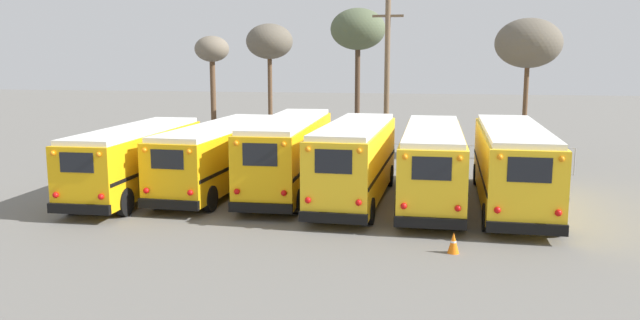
{
  "coord_description": "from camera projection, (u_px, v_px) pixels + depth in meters",
  "views": [
    {
      "loc": [
        4.7,
        -25.58,
        5.94
      ],
      "look_at": [
        0.0,
        0.22,
        1.63
      ],
      "focal_mm": 35.0,
      "sensor_mm": 36.0,
      "label": 1
    }
  ],
  "objects": [
    {
      "name": "ground_plane",
      "position": [
        319.0,
        198.0,
        26.63
      ],
      "size": [
        160.0,
        160.0,
        0.0
      ],
      "primitive_type": "plane",
      "color": "#66635E"
    },
    {
      "name": "school_bus_0",
      "position": [
        137.0,
        158.0,
        26.93
      ],
      "size": [
        2.64,
        9.73,
        2.99
      ],
      "color": "#EAAA0F",
      "rests_on": "ground"
    },
    {
      "name": "school_bus_1",
      "position": [
        220.0,
        154.0,
        28.18
      ],
      "size": [
        2.8,
        10.85,
        2.98
      ],
      "color": "#EAAA0F",
      "rests_on": "ground"
    },
    {
      "name": "school_bus_2",
      "position": [
        289.0,
        152.0,
        27.69
      ],
      "size": [
        2.73,
        10.7,
        3.31
      ],
      "color": "#EAAA0F",
      "rests_on": "ground"
    },
    {
      "name": "school_bus_3",
      "position": [
        355.0,
        159.0,
        25.75
      ],
      "size": [
        2.71,
        9.77,
        3.29
      ],
      "color": "yellow",
      "rests_on": "ground"
    },
    {
      "name": "school_bus_4",
      "position": [
        432.0,
        161.0,
        25.73
      ],
      "size": [
        2.5,
        10.96,
        3.14
      ],
      "color": "yellow",
      "rests_on": "ground"
    },
    {
      "name": "school_bus_5",
      "position": [
        512.0,
        163.0,
        25.01
      ],
      "size": [
        2.8,
        10.96,
        3.24
      ],
      "color": "yellow",
      "rests_on": "ground"
    },
    {
      "name": "utility_pole",
      "position": [
        387.0,
        76.0,
        36.41
      ],
      "size": [
        1.8,
        0.31,
        9.45
      ],
      "color": "brown",
      "rests_on": "ground"
    },
    {
      "name": "bare_tree_0",
      "position": [
        212.0,
        52.0,
        47.3
      ],
      "size": [
        2.6,
        2.6,
        7.58
      ],
      "color": "brown",
      "rests_on": "ground"
    },
    {
      "name": "bare_tree_1",
      "position": [
        528.0,
        44.0,
        35.58
      ],
      "size": [
        3.77,
        3.77,
        8.18
      ],
      "color": "brown",
      "rests_on": "ground"
    },
    {
      "name": "bare_tree_2",
      "position": [
        358.0,
        30.0,
        44.64
      ],
      "size": [
        3.95,
        3.95,
        9.45
      ],
      "color": "#473323",
      "rests_on": "ground"
    },
    {
      "name": "bare_tree_3",
      "position": [
        269.0,
        43.0,
        43.8
      ],
      "size": [
        3.29,
        3.29,
        8.31
      ],
      "color": "brown",
      "rests_on": "ground"
    },
    {
      "name": "fence_line",
      "position": [
        344.0,
        150.0,
        33.8
      ],
      "size": [
        23.8,
        0.06,
        1.42
      ],
      "color": "#939399",
      "rests_on": "ground"
    },
    {
      "name": "traffic_cone",
      "position": [
        453.0,
        243.0,
        19.12
      ],
      "size": [
        0.36,
        0.36,
        0.65
      ],
      "color": "orange",
      "rests_on": "ground"
    }
  ]
}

